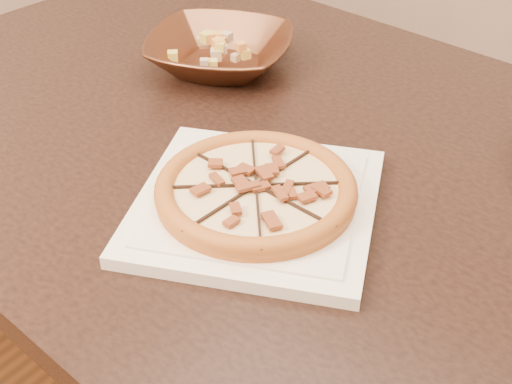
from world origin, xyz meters
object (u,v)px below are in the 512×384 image
plate (256,204)px  bronze_bowl (220,52)px  pizza (256,190)px  dining_table (277,191)px

plate → bronze_bowl: (-0.30, 0.29, 0.02)m
pizza → bronze_bowl: bronze_bowl is taller
dining_table → pizza: 0.22m
plate → bronze_bowl: bearing=136.2°
dining_table → pizza: pizza is taller
pizza → dining_table: bearing=116.5°
plate → pizza: bearing=161.8°
dining_table → bronze_bowl: (-0.22, 0.13, 0.13)m
dining_table → bronze_bowl: size_ratio=6.23×
pizza → bronze_bowl: size_ratio=1.04×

